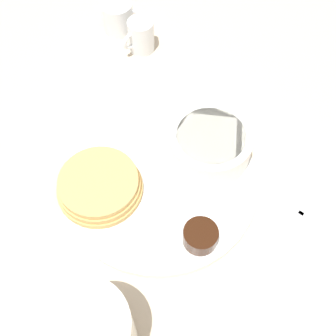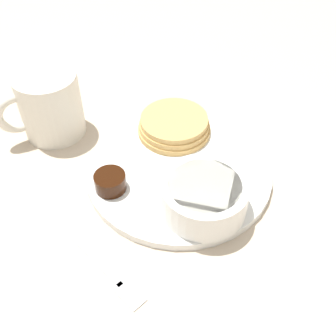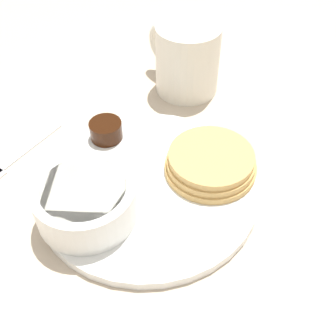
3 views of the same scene
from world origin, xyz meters
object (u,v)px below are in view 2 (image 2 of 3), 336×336
bowl (204,195)px  fork (110,274)px  plate (179,171)px  coffee_mug (49,105)px

bowl → fork: size_ratio=0.78×
bowl → fork: bowl is taller
bowl → fork: bearing=-103.5°
fork → plate: bearing=100.7°
coffee_mug → plate: bearing=11.8°
plate → fork: 0.19m
plate → coffee_mug: bearing=-168.2°
plate → coffee_mug: size_ratio=2.08×
plate → bowl: (0.07, -0.04, 0.03)m
fork → bowl: bearing=76.5°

